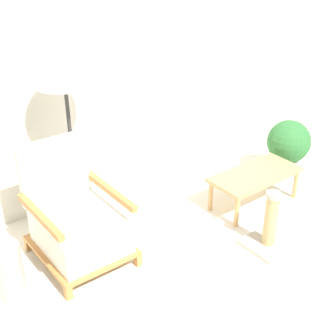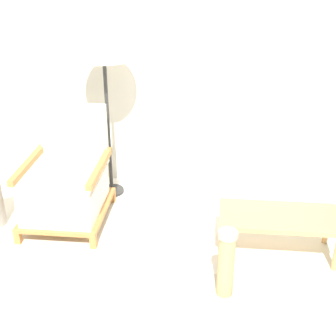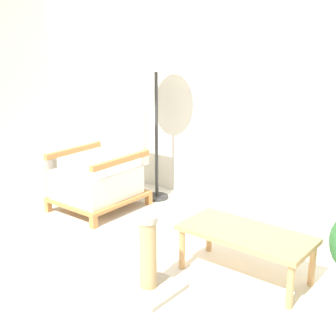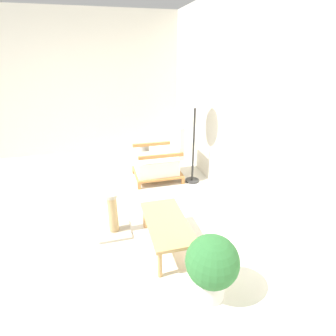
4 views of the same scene
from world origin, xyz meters
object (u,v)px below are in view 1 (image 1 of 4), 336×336
floor_lamp (63,69)px  scratching_post (270,229)px  coffee_table (255,177)px  armchair (76,222)px  potted_plant (288,145)px  vase (10,272)px

floor_lamp → scratching_post: size_ratio=3.06×
coffee_table → floor_lamp: bearing=150.6°
armchair → potted_plant: (2.38, -0.11, 0.02)m
potted_plant → scratching_post: potted_plant is taller
floor_lamp → potted_plant: 2.44m
vase → scratching_post: 2.01m
coffee_table → scratching_post: bearing=-126.1°
coffee_table → potted_plant: bearing=16.0°
potted_plant → scratching_post: 1.33m
vase → scratching_post: size_ratio=0.89×
coffee_table → vase: 2.28m
vase → armchair: bearing=13.7°
coffee_table → vase: bearing=175.7°
potted_plant → floor_lamp: bearing=164.3°
floor_lamp → potted_plant: bearing=-15.7°
potted_plant → scratching_post: size_ratio=1.17×
floor_lamp → vase: (-0.85, -0.63, -1.14)m
floor_lamp → scratching_post: (1.04, -1.34, -1.20)m
coffee_table → scratching_post: (-0.39, -0.53, -0.12)m
floor_lamp → scratching_post: bearing=-52.2°
armchair → floor_lamp: bearing=62.6°
floor_lamp → potted_plant: floor_lamp is taller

